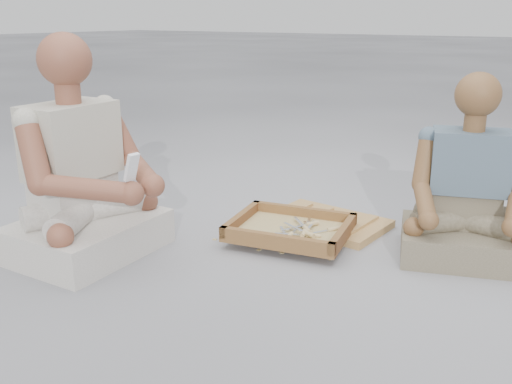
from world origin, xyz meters
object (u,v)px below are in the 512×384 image
Objects in this scene: companion at (467,199)px; carved_panel at (327,222)px; tool_tray at (290,229)px; craftsman at (83,183)px.

carved_panel is at bearing -20.72° from companion.
tool_tray is 0.76× the size of companion.
carved_panel is 0.94× the size of tool_tray.
companion reaches higher than tool_tray.
craftsman reaches higher than carved_panel.
tool_tray is at bearing -99.55° from carved_panel.
tool_tray is 1.00m from craftsman.
companion is at bearing 119.18° from craftsman.
carved_panel is 0.60× the size of craftsman.
tool_tray is 0.83m from companion.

